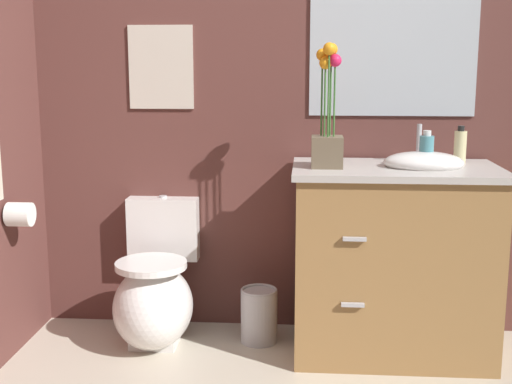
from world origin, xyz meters
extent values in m
cube|color=brown|center=(0.20, 1.55, 1.25)|extent=(4.44, 0.05, 2.50)
ellipsoid|color=white|center=(-0.79, 1.20, 0.20)|extent=(0.38, 0.48, 0.40)
cube|color=white|center=(-0.79, 1.25, 0.09)|extent=(0.22, 0.26, 0.18)
cube|color=white|center=(-0.79, 1.49, 0.52)|extent=(0.36, 0.13, 0.32)
cylinder|color=white|center=(-0.79, 1.18, 0.42)|extent=(0.34, 0.34, 0.03)
cylinder|color=#B7B7BC|center=(-0.79, 1.49, 0.68)|extent=(0.04, 0.04, 0.02)
cube|color=#9E7242|center=(0.34, 1.22, 0.43)|extent=(0.90, 0.52, 0.86)
cube|color=#BCB7B2|center=(0.34, 1.22, 0.88)|extent=(0.94, 0.56, 0.03)
ellipsoid|color=white|center=(0.46, 1.22, 0.91)|extent=(0.36, 0.26, 0.10)
cylinder|color=#B7B7BC|center=(0.46, 1.38, 0.98)|extent=(0.02, 0.02, 0.18)
cube|color=#B7B7BC|center=(0.14, 0.95, 0.62)|extent=(0.10, 0.02, 0.02)
cube|color=#B7B7BC|center=(0.14, 0.95, 0.33)|extent=(0.10, 0.02, 0.02)
cube|color=brown|center=(0.03, 1.18, 0.96)|extent=(0.14, 0.14, 0.14)
cylinder|color=#386B2D|center=(0.06, 1.18, 1.20)|extent=(0.01, 0.01, 0.33)
sphere|color=#E01E51|center=(0.06, 1.18, 1.37)|extent=(0.06, 0.06, 0.06)
cylinder|color=#386B2D|center=(0.04, 1.20, 1.22)|extent=(0.01, 0.01, 0.38)
sphere|color=orange|center=(0.04, 1.20, 1.41)|extent=(0.06, 0.06, 0.06)
cylinder|color=#386B2D|center=(0.00, 1.21, 1.21)|extent=(0.01, 0.01, 0.36)
sphere|color=orange|center=(0.00, 1.21, 1.39)|extent=(0.06, 0.06, 0.06)
cylinder|color=#386B2D|center=(0.01, 1.18, 1.19)|extent=(0.01, 0.01, 0.32)
sphere|color=orange|center=(0.01, 1.18, 1.36)|extent=(0.06, 0.06, 0.06)
cylinder|color=#386B2D|center=(0.03, 1.15, 1.22)|extent=(0.01, 0.01, 0.38)
sphere|color=orange|center=(0.03, 1.15, 1.42)|extent=(0.06, 0.06, 0.06)
cylinder|color=beige|center=(0.65, 1.36, 0.97)|extent=(0.06, 0.06, 0.15)
cylinder|color=black|center=(0.65, 1.36, 1.06)|extent=(0.03, 0.03, 0.02)
cylinder|color=teal|center=(0.48, 1.24, 0.96)|extent=(0.07, 0.07, 0.14)
cylinder|color=silver|center=(0.48, 1.24, 1.04)|extent=(0.04, 0.04, 0.02)
cylinder|color=#B7B7BC|center=(-0.29, 1.30, 0.13)|extent=(0.18, 0.18, 0.26)
torus|color=#B7B7BC|center=(-0.29, 1.30, 0.27)|extent=(0.18, 0.18, 0.01)
cube|color=beige|center=(-0.79, 1.52, 1.33)|extent=(0.32, 0.01, 0.41)
cube|color=#B2BCC6|center=(0.34, 1.52, 1.45)|extent=(0.80, 0.01, 0.70)
cylinder|color=white|center=(-1.36, 1.05, 0.68)|extent=(0.11, 0.11, 0.11)
camera|label=1|loc=(-0.06, -1.87, 1.36)|focal=47.92mm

